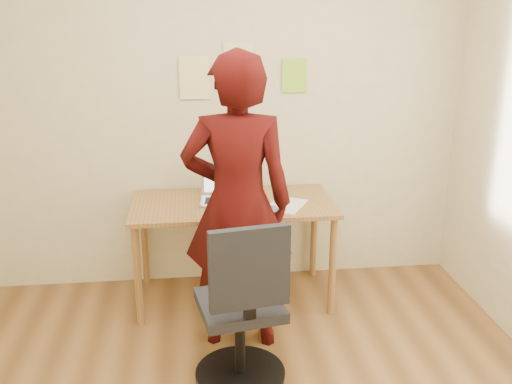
{
  "coord_description": "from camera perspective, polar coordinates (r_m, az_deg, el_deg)",
  "views": [
    {
      "loc": [
        -0.25,
        -2.35,
        2.04
      ],
      "look_at": [
        0.13,
        0.95,
        0.95
      ],
      "focal_mm": 40.0,
      "sensor_mm": 36.0,
      "label": 1
    }
  ],
  "objects": [
    {
      "name": "room",
      "position": [
        2.46,
        -0.44,
        1.91
      ],
      "size": [
        3.58,
        3.58,
        2.78
      ],
      "color": "brown",
      "rests_on": "ground"
    },
    {
      "name": "wall_note_mid",
      "position": [
        4.12,
        -1.74,
        12.62
      ],
      "size": [
        0.21,
        0.0,
        0.3
      ],
      "primitive_type": "cube",
      "color": "#F8E094",
      "rests_on": "room"
    },
    {
      "name": "laptop",
      "position": [
        4.0,
        -3.15,
        -0.07
      ],
      "size": [
        0.36,
        0.33,
        0.24
      ],
      "rotation": [
        0.0,
        0.0,
        -0.09
      ],
      "color": "#B1B1B8",
      "rests_on": "desk"
    },
    {
      "name": "wall_note_right",
      "position": [
        4.18,
        3.86,
        11.53
      ],
      "size": [
        0.18,
        0.0,
        0.24
      ],
      "primitive_type": "cube",
      "color": "#94DF32",
      "rests_on": "room"
    },
    {
      "name": "office_chair",
      "position": [
        3.18,
        -1.34,
        -12.28
      ],
      "size": [
        0.52,
        0.53,
        1.0
      ],
      "rotation": [
        0.0,
        0.0,
        0.17
      ],
      "color": "black",
      "rests_on": "ground"
    },
    {
      "name": "paper_sheet",
      "position": [
        3.91,
        3.04,
        -1.29
      ],
      "size": [
        0.35,
        0.39,
        0.0
      ],
      "primitive_type": "cube",
      "rotation": [
        0.0,
        0.0,
        -0.51
      ],
      "color": "white",
      "rests_on": "desk"
    },
    {
      "name": "wall_note_left",
      "position": [
        4.12,
        -6.18,
        11.28
      ],
      "size": [
        0.21,
        0.0,
        0.3
      ],
      "primitive_type": "cube",
      "color": "#F8E094",
      "rests_on": "room"
    },
    {
      "name": "person",
      "position": [
        3.4,
        -1.88,
        -1.23
      ],
      "size": [
        0.71,
        0.5,
        1.82
      ],
      "primitive_type": "imported",
      "rotation": [
        0.0,
        0.0,
        3.04
      ],
      "color": "#350807",
      "rests_on": "ground"
    },
    {
      "name": "phone",
      "position": [
        3.8,
        1.73,
        -1.78
      ],
      "size": [
        0.1,
        0.15,
        0.01
      ],
      "rotation": [
        0.0,
        0.0,
        0.24
      ],
      "color": "black",
      "rests_on": "desk"
    },
    {
      "name": "desk",
      "position": [
        3.99,
        -2.32,
        -2.21
      ],
      "size": [
        1.4,
        0.7,
        0.74
      ],
      "color": "olive",
      "rests_on": "ground"
    }
  ]
}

